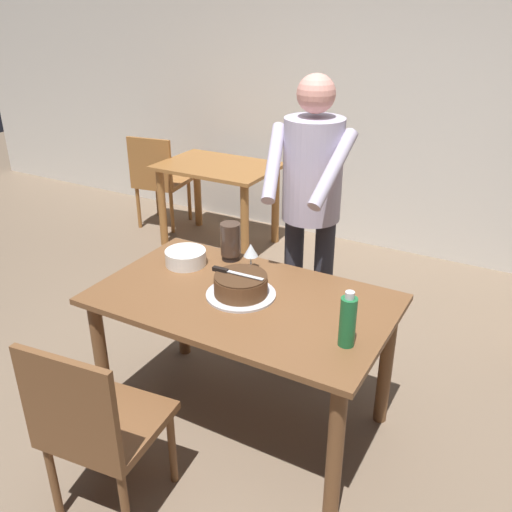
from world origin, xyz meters
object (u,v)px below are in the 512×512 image
object	(u,v)px
wine_glass_near	(251,251)
main_dining_table	(243,318)
plate_stack	(186,257)
chair_near_side	(96,424)
cake_on_platter	(241,286)
hurricane_lamp	(231,241)
person_cutting_cake	(311,197)
cake_knife	(228,271)
background_chair_1	(158,178)
background_table	(218,183)
water_bottle	(348,321)

from	to	relation	value
wine_glass_near	main_dining_table	bearing A→B (deg)	-67.76
plate_stack	chair_near_side	world-z (taller)	chair_near_side
cake_on_platter	chair_near_side	world-z (taller)	chair_near_side
plate_stack	hurricane_lamp	bearing A→B (deg)	43.78
person_cutting_cake	plate_stack	bearing A→B (deg)	-137.23
main_dining_table	chair_near_side	size ratio (longest dim) A/B	1.59
cake_on_platter	cake_knife	xyz separation A→B (m)	(-0.07, -0.00, 0.06)
main_dining_table	background_chair_1	size ratio (longest dim) A/B	1.59
chair_near_side	background_table	bearing A→B (deg)	112.87
wine_glass_near	water_bottle	bearing A→B (deg)	-31.18
person_cutting_cake	wine_glass_near	bearing A→B (deg)	-116.92
plate_stack	person_cutting_cake	world-z (taller)	person_cutting_cake
main_dining_table	wine_glass_near	world-z (taller)	wine_glass_near
person_cutting_cake	background_table	world-z (taller)	person_cutting_cake
person_cutting_cake	background_chair_1	world-z (taller)	person_cutting_cake
chair_near_side	person_cutting_cake	bearing A→B (deg)	78.65
cake_on_platter	chair_near_side	distance (m)	0.89
cake_on_platter	wine_glass_near	world-z (taller)	wine_glass_near
wine_glass_near	chair_near_side	world-z (taller)	chair_near_side
cake_knife	background_chair_1	size ratio (longest dim) A/B	0.30
main_dining_table	background_chair_1	world-z (taller)	background_chair_1
cake_knife	wine_glass_near	xyz separation A→B (m)	(-0.03, 0.28, -0.01)
main_dining_table	water_bottle	world-z (taller)	water_bottle
cake_on_platter	cake_knife	bearing A→B (deg)	-178.24
background_table	person_cutting_cake	bearing A→B (deg)	-41.69
hurricane_lamp	water_bottle	bearing A→B (deg)	-28.95
hurricane_lamp	background_chair_1	bearing A→B (deg)	137.96
plate_stack	water_bottle	bearing A→B (deg)	-16.15
wine_glass_near	hurricane_lamp	xyz separation A→B (m)	(-0.15, 0.05, 0.00)
cake_on_platter	cake_knife	distance (m)	0.10
background_table	cake_on_platter	bearing A→B (deg)	-54.54
cake_on_platter	person_cutting_cake	size ratio (longest dim) A/B	0.20
plate_stack	background_table	distance (m)	1.99
water_bottle	chair_near_side	distance (m)	1.11
water_bottle	cake_on_platter	bearing A→B (deg)	166.32
water_bottle	person_cutting_cake	bearing A→B (deg)	123.79
main_dining_table	background_table	world-z (taller)	main_dining_table
background_chair_1	wine_glass_near	bearing A→B (deg)	-40.57
chair_near_side	background_table	distance (m)	2.94
hurricane_lamp	main_dining_table	bearing A→B (deg)	-50.90
plate_stack	wine_glass_near	size ratio (longest dim) A/B	1.53
cake_on_platter	wine_glass_near	distance (m)	0.30
person_cutting_cake	cake_on_platter	bearing A→B (deg)	-96.94
plate_stack	cake_on_platter	bearing A→B (deg)	-19.41
plate_stack	cake_knife	bearing A→B (deg)	-23.16
person_cutting_cake	background_chair_1	distance (m)	2.61
water_bottle	person_cutting_cake	xyz separation A→B (m)	(-0.52, 0.77, 0.21)
cake_knife	background_table	xyz separation A→B (m)	(-1.28, 1.90, -0.29)
cake_on_platter	water_bottle	distance (m)	0.61
main_dining_table	hurricane_lamp	size ratio (longest dim) A/B	6.82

